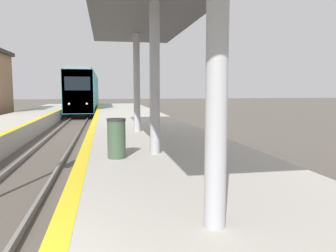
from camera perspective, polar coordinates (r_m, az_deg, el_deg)
name	(u,v)px	position (r m, az deg, el deg)	size (l,w,h in m)	color
train	(85,92)	(39.76, -14.23, 5.72)	(2.62, 22.40, 4.59)	black
station_canopy	(154,3)	(8.79, -2.39, 20.58)	(3.37, 14.30, 4.09)	#99999E
trash_bin	(117,138)	(8.08, -8.96, -2.11)	(0.46, 0.46, 0.97)	#384C38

